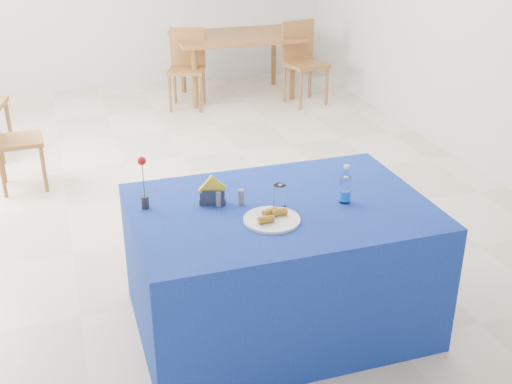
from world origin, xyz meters
TOP-DOWN VIEW (x-y plane):
  - floor at (0.00, 0.00)m, footprint 7.00×7.00m
  - plate at (-0.11, -2.11)m, footprint 0.29×0.29m
  - drinking_glass at (-0.02, -1.97)m, footprint 0.07×0.07m
  - salt_shaker at (-0.32, -1.86)m, footprint 0.03×0.03m
  - pepper_shaker at (-0.20, -1.87)m, footprint 0.03×0.03m
  - blue_table at (-0.00, -1.95)m, footprint 1.60×1.10m
  - water_bottle at (0.34, -2.02)m, footprint 0.06×0.06m
  - napkin_holder at (-0.35, -1.82)m, footprint 0.16×0.10m
  - rose_vase at (-0.70, -1.76)m, footprint 0.05×0.05m
  - oak_table at (1.08, 2.61)m, footprint 1.50×0.97m
  - chair_bg_left at (0.42, 2.38)m, footprint 0.52×0.52m
  - chair_bg_right at (1.75, 2.12)m, footprint 0.50×0.50m
  - chair_win_a at (-1.50, 0.51)m, footprint 0.40×0.40m
  - banana_pieces at (-0.10, -2.10)m, footprint 0.18×0.13m

SIDE VIEW (x-z plane):
  - floor at x=0.00m, z-range 0.00..0.00m
  - blue_table at x=0.00m, z-range 0.00..0.76m
  - chair_win_a at x=-1.50m, z-range 0.07..0.92m
  - chair_bg_left at x=0.42m, z-range 0.07..0.97m
  - chair_bg_right at x=1.75m, z-range 0.07..1.03m
  - oak_table at x=1.08m, z-range 0.30..1.06m
  - plate at x=-0.11m, z-range 0.76..0.77m
  - banana_pieces at x=-0.10m, z-range 0.77..0.81m
  - salt_shaker at x=-0.32m, z-range 0.76..0.84m
  - pepper_shaker at x=-0.20m, z-range 0.76..0.84m
  - napkin_holder at x=-0.35m, z-range 0.72..0.89m
  - drinking_glass at x=-0.02m, z-range 0.76..0.89m
  - water_bottle at x=0.34m, z-range 0.72..0.94m
  - rose_vase at x=-0.70m, z-range 0.75..1.05m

